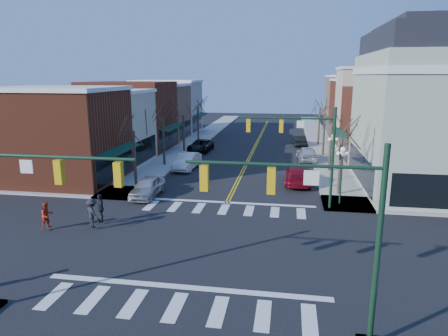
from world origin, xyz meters
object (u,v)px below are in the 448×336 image
at_px(lamppost_corner, 342,166).
at_px(car_right_mid, 307,154).
at_px(car_right_far, 299,140).
at_px(pedestrian_dark_a, 100,208).
at_px(car_left_far, 201,146).
at_px(car_left_mid, 187,161).
at_px(victorian_corner, 442,108).
at_px(pedestrian_red_b, 47,215).
at_px(lamppost_midblock, 333,149).
at_px(car_left_near, 147,187).
at_px(pedestrian_dark_b, 92,213).
at_px(car_right_near, 298,175).

distance_m(lamppost_corner, car_right_mid, 15.61).
distance_m(car_right_far, pedestrian_dark_a, 34.22).
xyz_separation_m(car_left_far, pedestrian_dark_a, (-0.90, -25.27, 0.32)).
distance_m(lamppost_corner, car_left_mid, 16.92).
distance_m(victorian_corner, pedestrian_red_b, 30.44).
height_order(lamppost_corner, lamppost_midblock, same).
bearing_deg(car_left_near, pedestrian_dark_a, -97.87).
bearing_deg(car_left_near, car_right_far, 65.12).
xyz_separation_m(victorian_corner, lamppost_midblock, (-8.30, 0.50, -3.70)).
height_order(lamppost_midblock, car_left_near, lamppost_midblock).
relative_size(car_left_far, pedestrian_dark_b, 2.90).
bearing_deg(car_right_near, pedestrian_dark_b, 46.45).
height_order(car_left_mid, car_right_near, car_left_mid).
height_order(lamppost_midblock, pedestrian_red_b, lamppost_midblock).
relative_size(pedestrian_red_b, pedestrian_dark_a, 0.90).
height_order(lamppost_corner, pedestrian_red_b, lamppost_corner).
bearing_deg(car_right_mid, victorian_corner, 131.07).
relative_size(car_left_mid, car_right_near, 0.88).
height_order(car_left_far, car_right_near, car_right_near).
height_order(victorian_corner, lamppost_corner, victorian_corner).
bearing_deg(pedestrian_dark_a, car_right_near, 97.21).
bearing_deg(car_right_mid, pedestrian_dark_b, 52.66).
height_order(car_left_far, pedestrian_dark_b, pedestrian_dark_b).
height_order(car_left_mid, car_right_mid, car_right_mid).
distance_m(car_left_mid, car_left_far, 9.58).
xyz_separation_m(car_left_far, car_right_near, (11.72, -13.45, 0.07)).
distance_m(car_left_far, car_right_mid, 13.30).
relative_size(car_left_mid, pedestrian_dark_a, 2.70).
bearing_deg(lamppost_corner, car_left_far, 127.59).
bearing_deg(pedestrian_red_b, car_right_near, -17.42).
bearing_deg(car_left_mid, victorian_corner, -5.01).
distance_m(lamppost_corner, pedestrian_red_b, 19.93).
relative_size(pedestrian_red_b, pedestrian_dark_b, 0.89).
distance_m(car_left_far, pedestrian_red_b, 27.07).
bearing_deg(pedestrian_dark_a, car_right_far, 121.62).
height_order(car_left_far, car_right_far, car_left_far).
height_order(car_left_mid, pedestrian_dark_b, pedestrian_dark_b).
relative_size(lamppost_corner, pedestrian_dark_b, 2.37).
relative_size(car_right_mid, pedestrian_dark_a, 2.66).
xyz_separation_m(car_right_mid, pedestrian_red_b, (-16.40, -23.22, 0.14)).
relative_size(lamppost_midblock, car_right_near, 0.78).
relative_size(lamppost_midblock, pedestrian_dark_a, 2.39).
bearing_deg(pedestrian_red_b, pedestrian_dark_b, -46.78).
bearing_deg(victorian_corner, pedestrian_dark_a, -152.67).
bearing_deg(lamppost_midblock, victorian_corner, -3.45).
xyz_separation_m(car_left_mid, pedestrian_red_b, (-4.31, -17.28, 0.16)).
xyz_separation_m(victorian_corner, car_right_near, (-11.18, -0.48, -5.85)).
height_order(car_left_near, car_right_mid, car_right_mid).
relative_size(car_left_near, car_right_near, 0.81).
xyz_separation_m(pedestrian_red_b, pedestrian_dark_b, (2.67, 0.56, 0.10)).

